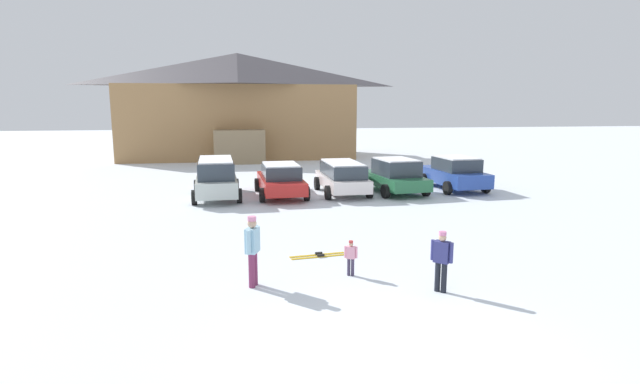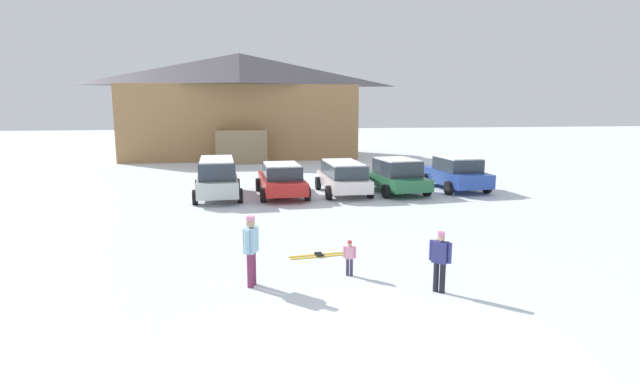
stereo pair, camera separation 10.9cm
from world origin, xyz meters
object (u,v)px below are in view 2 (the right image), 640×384
(skier_child_in_pink_snowsuit, at_px, (350,256))
(parked_silver_wagon, at_px, (217,177))
(parked_red_sedan, at_px, (282,179))
(skier_adult_in_blue_parka, at_px, (251,247))
(ski_lodge, at_px, (240,105))
(parked_green_coupe, at_px, (396,175))
(parked_white_suv, at_px, (343,176))
(parked_blue_hatchback, at_px, (456,173))
(pair_of_skis, at_px, (318,255))
(skier_teen_in_navy_coat, at_px, (440,258))

(skier_child_in_pink_snowsuit, bearing_deg, parked_silver_wagon, 108.22)
(parked_red_sedan, bearing_deg, skier_adult_in_blue_parka, -98.09)
(ski_lodge, height_order, skier_child_in_pink_snowsuit, ski_lodge)
(parked_green_coupe, height_order, skier_child_in_pink_snowsuit, parked_green_coupe)
(parked_green_coupe, bearing_deg, parked_white_suv, 178.87)
(parked_green_coupe, relative_size, skier_adult_in_blue_parka, 2.73)
(parked_white_suv, bearing_deg, parked_blue_hatchback, 3.25)
(parked_red_sedan, distance_m, parked_white_suv, 2.93)
(parked_green_coupe, bearing_deg, skier_adult_in_blue_parka, -121.60)
(parked_blue_hatchback, xyz_separation_m, skier_adult_in_blue_parka, (-10.35, -11.98, 0.11))
(skier_child_in_pink_snowsuit, relative_size, skier_adult_in_blue_parka, 0.53)
(parked_red_sedan, height_order, pair_of_skis, parked_red_sedan)
(pair_of_skis, bearing_deg, parked_green_coupe, 61.14)
(parked_blue_hatchback, height_order, skier_teen_in_navy_coat, parked_blue_hatchback)
(parked_red_sedan, relative_size, parked_white_suv, 1.06)
(parked_silver_wagon, distance_m, skier_child_in_pink_snowsuit, 11.79)
(ski_lodge, distance_m, parked_blue_hatchback, 21.00)
(skier_child_in_pink_snowsuit, height_order, skier_adult_in_blue_parka, skier_adult_in_blue_parka)
(parked_green_coupe, bearing_deg, skier_teen_in_navy_coat, -103.17)
(parked_silver_wagon, relative_size, skier_adult_in_blue_parka, 2.87)
(skier_teen_in_navy_coat, height_order, skier_adult_in_blue_parka, skier_adult_in_blue_parka)
(parked_blue_hatchback, bearing_deg, skier_adult_in_blue_parka, -130.83)
(parked_blue_hatchback, distance_m, pair_of_skis, 13.07)
(ski_lodge, xyz_separation_m, parked_green_coupe, (7.28, -18.26, -3.32))
(parked_green_coupe, height_order, skier_teen_in_navy_coat, parked_green_coupe)
(skier_adult_in_blue_parka, bearing_deg, parked_green_coupe, 58.40)
(parked_silver_wagon, bearing_deg, skier_adult_in_blue_parka, -83.71)
(parked_green_coupe, xyz_separation_m, skier_teen_in_navy_coat, (-2.96, -12.65, -0.04))
(parked_red_sedan, xyz_separation_m, skier_adult_in_blue_parka, (-1.64, -11.55, 0.16))
(skier_child_in_pink_snowsuit, relative_size, skier_teen_in_navy_coat, 0.63)
(parked_green_coupe, xyz_separation_m, parked_blue_hatchback, (3.21, 0.38, 0.00))
(skier_child_in_pink_snowsuit, bearing_deg, skier_adult_in_blue_parka, -171.91)
(ski_lodge, relative_size, skier_teen_in_navy_coat, 13.04)
(ski_lodge, bearing_deg, parked_red_sedan, -84.41)
(parked_silver_wagon, distance_m, parked_green_coupe, 8.41)
(parked_blue_hatchback, distance_m, skier_teen_in_navy_coat, 14.42)
(parked_red_sedan, distance_m, skier_adult_in_blue_parka, 11.66)
(skier_adult_in_blue_parka, xyz_separation_m, pair_of_skis, (1.88, 2.05, -0.92))
(parked_red_sedan, bearing_deg, parked_silver_wagon, -179.65)
(parked_red_sedan, relative_size, pair_of_skis, 2.91)
(skier_teen_in_navy_coat, distance_m, skier_adult_in_blue_parka, 4.31)
(ski_lodge, height_order, pair_of_skis, ski_lodge)
(parked_white_suv, bearing_deg, parked_silver_wagon, -178.83)
(parked_red_sedan, distance_m, skier_teen_in_navy_coat, 12.85)
(parked_white_suv, bearing_deg, parked_red_sedan, -178.02)
(parked_red_sedan, bearing_deg, parked_white_suv, 1.98)
(ski_lodge, relative_size, pair_of_skis, 11.34)
(ski_lodge, bearing_deg, parked_green_coupe, -68.25)
(parked_green_coupe, distance_m, skier_teen_in_navy_coat, 12.99)
(skier_child_in_pink_snowsuit, xyz_separation_m, skier_adult_in_blue_parka, (-2.41, -0.34, 0.44))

